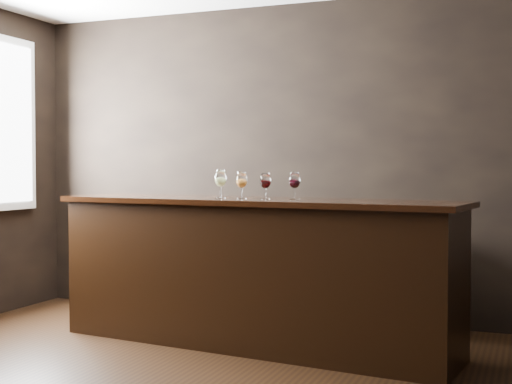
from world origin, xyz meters
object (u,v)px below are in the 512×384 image
(glass_red_a, at_px, (265,181))
(glass_red_b, at_px, (295,181))
(glass_white, at_px, (221,179))
(back_bar_shelf, at_px, (267,272))
(glass_amber, at_px, (242,181))
(bar_counter, at_px, (253,275))

(glass_red_a, relative_size, glass_red_b, 0.97)
(glass_white, xyz_separation_m, glass_red_a, (0.39, -0.06, -0.01))
(back_bar_shelf, relative_size, glass_red_b, 11.93)
(glass_amber, bearing_deg, glass_red_b, 7.66)
(glass_red_a, distance_m, glass_red_b, 0.21)
(glass_amber, bearing_deg, glass_white, 162.60)
(bar_counter, distance_m, glass_white, 0.77)
(glass_white, height_order, glass_red_b, glass_white)
(glass_white, distance_m, glass_red_a, 0.40)
(glass_white, bearing_deg, glass_amber, -17.40)
(glass_white, relative_size, glass_red_b, 1.08)
(glass_red_b, bearing_deg, glass_amber, -172.34)
(bar_counter, bearing_deg, glass_red_a, -12.10)
(bar_counter, bearing_deg, back_bar_shelf, 111.22)
(bar_counter, relative_size, glass_red_b, 15.34)
(back_bar_shelf, relative_size, glass_white, 11.07)
(back_bar_shelf, distance_m, glass_white, 1.19)
(glass_red_a, bearing_deg, bar_counter, 160.79)
(bar_counter, distance_m, glass_amber, 0.72)
(glass_amber, distance_m, glass_red_b, 0.40)
(glass_amber, distance_m, glass_red_a, 0.19)
(bar_counter, xyz_separation_m, glass_red_a, (0.11, -0.04, 0.71))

